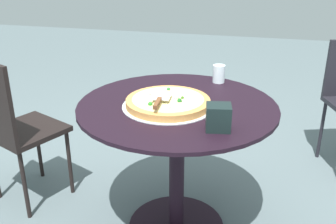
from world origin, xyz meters
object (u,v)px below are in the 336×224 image
at_px(napkin_dispenser, 218,117).
at_px(patio_chair_far, 13,123).
at_px(pizza_on_tray, 168,103).
at_px(drinking_cup, 219,74).
at_px(patio_table, 177,141).
at_px(pizza_server, 160,100).

height_order(napkin_dispenser, patio_chair_far, patio_chair_far).
xyz_separation_m(pizza_on_tray, napkin_dispenser, (-0.26, 0.20, 0.03)).
bearing_deg(drinking_cup, patio_table, 67.93).
height_order(patio_table, drinking_cup, drinking_cup).
bearing_deg(drinking_cup, napkin_dispenser, 96.59).
height_order(pizza_on_tray, patio_chair_far, patio_chair_far).
relative_size(drinking_cup, napkin_dispenser, 0.91).
height_order(pizza_server, napkin_dispenser, napkin_dispenser).
distance_m(napkin_dispenser, patio_chair_far, 1.22).
distance_m(drinking_cup, napkin_dispenser, 0.61).
bearing_deg(drinking_cup, patio_chair_far, 17.94).
bearing_deg(patio_table, pizza_server, 63.84).
xyz_separation_m(pizza_server, patio_chair_far, (0.88, -0.14, -0.27)).
height_order(pizza_on_tray, napkin_dispenser, napkin_dispenser).
xyz_separation_m(drinking_cup, napkin_dispenser, (-0.07, 0.61, 0.01)).
relative_size(pizza_on_tray, patio_chair_far, 0.48).
bearing_deg(patio_chair_far, pizza_server, 171.12).
height_order(patio_table, patio_chair_far, patio_chair_far).
bearing_deg(drinking_cup, pizza_on_tray, 65.31).
bearing_deg(pizza_server, patio_chair_far, -8.88).
xyz_separation_m(pizza_server, napkin_dispenser, (-0.28, 0.12, -0.01)).
relative_size(pizza_server, patio_chair_far, 0.24).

